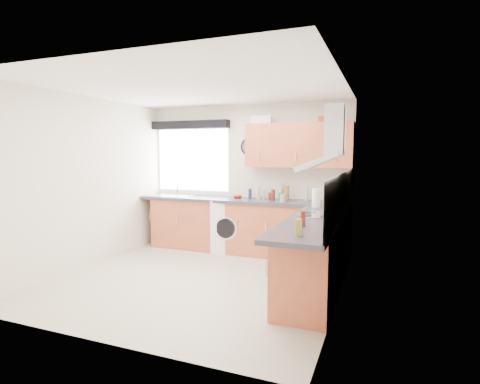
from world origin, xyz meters
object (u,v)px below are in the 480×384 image
at_px(washing_machine, 232,225).
at_px(upper_cabinets, 298,145).
at_px(oven, 317,254).
at_px(extractor_hood, 328,146).

bearing_deg(washing_machine, upper_cabinets, -2.85).
bearing_deg(oven, upper_cabinets, 112.54).
relative_size(extractor_hood, upper_cabinets, 0.46).
xyz_separation_m(extractor_hood, washing_machine, (-1.75, 1.22, -1.32)).
height_order(oven, extractor_hood, extractor_hood).
distance_m(oven, upper_cabinets, 1.99).
xyz_separation_m(oven, extractor_hood, (0.10, -0.00, 1.34)).
xyz_separation_m(upper_cabinets, washing_machine, (-1.10, -0.10, -1.35)).
height_order(upper_cabinets, washing_machine, upper_cabinets).
distance_m(upper_cabinets, washing_machine, 1.75).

